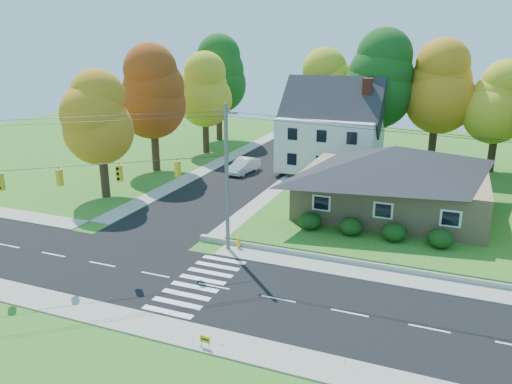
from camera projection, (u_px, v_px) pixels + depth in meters
ground at (214, 286)px, 29.18m from camera, size 120.00×120.00×0.00m
road_main at (214, 286)px, 29.17m from camera, size 90.00×8.00×0.02m
road_cross at (254, 170)px, 55.08m from camera, size 8.00×44.00×0.02m
sidewalk_north at (247, 253)px, 33.60m from camera, size 90.00×2.00×0.08m
sidewalk_south at (169, 330)px, 24.73m from camera, size 90.00×2.00×0.08m
lawn at (457, 203)px, 43.11m from camera, size 30.00×30.00×0.50m
ranch_house at (393, 178)px, 39.56m from camera, size 14.60×10.60×5.40m
colonial_house at (332, 131)px, 52.65m from camera, size 10.40×8.40×9.60m
hedge_row at (372, 229)px, 34.87m from camera, size 10.70×1.70×1.27m
traffic_infrastructure at (220, 196)px, 28.91m from camera, size 38.10×10.66×10.00m
tree_lot_0 at (328, 89)px, 57.60m from camera, size 6.72×6.72×12.51m
tree_lot_1 at (380, 80)px, 54.19m from camera, size 7.84×7.84×14.60m
tree_lot_2 at (438, 87)px, 53.14m from camera, size 7.28×7.28×13.56m
tree_lot_3 at (499, 103)px, 50.50m from camera, size 6.16×6.16×11.47m
tree_west_0 at (99, 119)px, 43.76m from camera, size 6.16×6.16×11.47m
tree_west_1 at (152, 92)px, 52.60m from camera, size 7.28×7.28×13.56m
tree_west_2 at (205, 90)px, 61.30m from camera, size 6.72×6.72×12.51m
tree_west_3 at (218, 75)px, 68.73m from camera, size 7.84×7.84×14.60m
white_car at (244, 166)px, 53.58m from camera, size 2.21×4.93×1.57m
fire_hydrant at (239, 243)px, 34.36m from camera, size 0.48×0.37×0.84m
yard_sign at (205, 340)px, 23.22m from camera, size 0.53×0.07×0.66m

